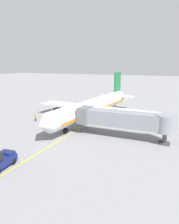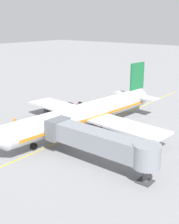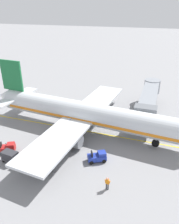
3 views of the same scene
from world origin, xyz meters
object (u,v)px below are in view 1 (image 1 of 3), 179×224
(baggage_tug_lead, at_px, (76,107))
(baggage_tug_trailing, at_px, (58,118))
(parked_airliner, at_px, (94,107))
(ground_crew_loader, at_px, (36,117))
(jet_bridge, at_px, (124,119))
(ground_crew_wing_walker, at_px, (79,110))
(baggage_cart_third_in_train, at_px, (68,107))
(baggage_cart_second_in_train, at_px, (63,108))
(baggage_cart_front, at_px, (57,110))

(baggage_tug_lead, xyz_separation_m, baggage_tug_trailing, (-2.25, 12.98, 0.00))
(parked_airliner, xyz_separation_m, baggage_tug_trailing, (7.19, 4.18, -2.47))
(baggage_tug_trailing, height_order, ground_crew_loader, ground_crew_loader)
(jet_bridge, height_order, ground_crew_loader, jet_bridge)
(jet_bridge, bearing_deg, ground_crew_wing_walker, -39.98)
(ground_crew_wing_walker, xyz_separation_m, ground_crew_loader, (5.69, 10.64, 0.00))
(baggage_tug_trailing, relative_size, ground_crew_wing_walker, 1.64)
(jet_bridge, relative_size, baggage_cart_third_in_train, 5.84)
(baggage_cart_second_in_train, bearing_deg, baggage_cart_third_in_train, -92.97)
(baggage_tug_trailing, relative_size, baggage_cart_second_in_train, 0.94)
(baggage_tug_lead, bearing_deg, baggage_cart_third_in_train, 47.47)
(baggage_tug_lead, height_order, ground_crew_wing_walker, ground_crew_wing_walker)
(baggage_tug_trailing, bearing_deg, ground_crew_loader, 29.37)
(jet_bridge, relative_size, baggage_tug_trailing, 6.24)
(ground_crew_wing_walker, relative_size, ground_crew_loader, 1.00)
(baggage_tug_trailing, height_order, baggage_cart_third_in_train, baggage_tug_trailing)
(baggage_tug_lead, xyz_separation_m, ground_crew_wing_walker, (-3.41, 4.88, 0.24))
(baggage_tug_trailing, xyz_separation_m, baggage_cart_second_in_train, (4.06, -8.60, 0.24))
(baggage_tug_lead, bearing_deg, baggage_cart_front, 75.06)
(jet_bridge, bearing_deg, baggage_tug_lead, -43.36)
(baggage_cart_second_in_train, distance_m, ground_crew_loader, 11.15)
(parked_airliner, bearing_deg, baggage_cart_second_in_train, -21.45)
(baggage_cart_second_in_train, bearing_deg, jet_bridge, 146.86)
(ground_crew_loader, bearing_deg, parked_airliner, -150.12)
(baggage_tug_lead, bearing_deg, baggage_tug_trailing, 99.84)
(baggage_cart_front, distance_m, baggage_cart_third_in_train, 5.27)
(ground_crew_wing_walker, bearing_deg, parked_airliner, 146.98)
(baggage_tug_trailing, relative_size, ground_crew_loader, 1.64)
(parked_airliner, distance_m, baggage_cart_second_in_train, 12.28)
(baggage_tug_trailing, distance_m, baggage_cart_second_in_train, 9.51)
(baggage_tug_trailing, xyz_separation_m, ground_crew_loader, (4.53, 2.55, 0.24))
(parked_airliner, bearing_deg, baggage_cart_third_in_train, -32.12)
(baggage_tug_lead, distance_m, ground_crew_wing_walker, 5.96)
(ground_crew_wing_walker, bearing_deg, baggage_cart_second_in_train, -5.48)
(baggage_tug_trailing, relative_size, baggage_cart_front, 0.94)
(baggage_cart_second_in_train, distance_m, ground_crew_wing_walker, 5.24)
(jet_bridge, bearing_deg, baggage_cart_front, -27.53)
(baggage_cart_second_in_train, bearing_deg, baggage_tug_trailing, 115.25)
(baggage_cart_front, relative_size, baggage_cart_third_in_train, 1.00)
(jet_bridge, height_order, ground_crew_wing_walker, jet_bridge)
(jet_bridge, height_order, baggage_cart_second_in_train, jet_bridge)
(baggage_tug_trailing, bearing_deg, ground_crew_wing_walker, -98.16)
(parked_airliner, distance_m, ground_crew_wing_walker, 7.52)
(jet_bridge, distance_m, baggage_cart_front, 23.78)
(jet_bridge, xyz_separation_m, ground_crew_wing_walker, (15.66, -13.13, -2.51))
(jet_bridge, bearing_deg, baggage_tug_trailing, -16.66)
(jet_bridge, distance_m, baggage_tug_trailing, 17.78)
(parked_airliner, relative_size, baggage_tug_trailing, 13.49)
(jet_bridge, xyz_separation_m, baggage_cart_front, (20.97, -10.93, -2.51))
(ground_crew_loader, bearing_deg, baggage_cart_second_in_train, -92.41)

